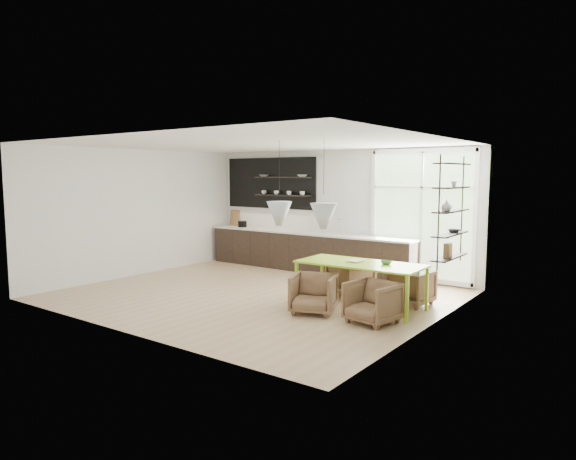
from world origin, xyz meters
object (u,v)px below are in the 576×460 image
Objects in this scene: armchair_back_left at (351,278)px; wire_stool at (314,285)px; armchair_back_right at (411,287)px; armchair_front_right at (372,302)px; armchair_front_left at (314,294)px; dining_table at (360,266)px.

wire_stool is at bearing 91.03° from armchair_back_left.
armchair_front_right is at bearing 95.38° from armchair_back_right.
armchair_back_right is 0.95× the size of armchair_front_right.
armchair_front_left is 0.79m from wire_stool.
armchair_back_right is 1.75m from wire_stool.
armchair_front_left reaches higher than armchair_front_right.
armchair_back_right is at bearing 98.35° from armchair_front_right.
dining_table is 0.99m from armchair_front_left.
dining_table is 1.03m from armchair_front_right.
armchair_front_left reaches higher than armchair_back_right.
armchair_back_left is 1.93m from armchair_front_right.
armchair_back_left reaches higher than armchair_front_right.
armchair_front_right is (0.60, -0.72, -0.41)m from dining_table.
dining_table is 4.78× the size of wire_stool.
armchair_back_right is at bearing 33.60° from armchair_front_left.
armchair_front_right reaches higher than armchair_back_right.
armchair_back_left is at bearing 4.88° from armchair_back_right.
armchair_front_right is (-0.04, -1.45, 0.02)m from armchair_back_right.
dining_table reaches higher than armchair_back_left.
wire_stool is (-0.28, -0.87, -0.04)m from armchair_back_left.
armchair_back_left is at bearing 127.04° from dining_table.
dining_table is 1.00m from wire_stool.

